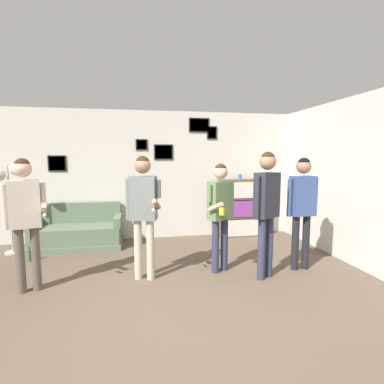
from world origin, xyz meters
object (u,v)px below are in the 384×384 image
at_px(person_spectator_near_bookshelf, 267,200).
at_px(drinking_cup, 240,177).
at_px(bookshelf, 243,208).
at_px(floor_lamp, 8,183).
at_px(person_watcher_holding_cup, 220,206).
at_px(person_player_foreground_center, 143,204).
at_px(couch, 78,232).
at_px(person_player_foreground_left, 25,210).
at_px(bottle_on_floor, 29,255).
at_px(person_spectator_far_right, 302,201).

bearing_deg(person_spectator_near_bookshelf, drinking_cup, 79.62).
xyz_separation_m(bookshelf, floor_lamp, (-4.53, -0.43, 0.66)).
bearing_deg(person_watcher_holding_cup, person_player_foreground_center, -175.73).
bearing_deg(bookshelf, couch, -176.64).
bearing_deg(person_player_foreground_left, bookshelf, 30.31).
relative_size(person_player_foreground_left, person_player_foreground_center, 0.98).
bearing_deg(drinking_cup, bottle_on_floor, -166.82).
relative_size(floor_lamp, person_watcher_holding_cup, 0.99).
height_order(person_player_foreground_center, person_watcher_holding_cup, person_player_foreground_center).
xyz_separation_m(person_watcher_holding_cup, person_spectator_far_right, (1.25, -0.13, 0.06)).
bearing_deg(bottle_on_floor, person_watcher_holding_cup, -18.44).
relative_size(floor_lamp, bottle_on_floor, 6.21).
distance_m(couch, person_spectator_near_bookshelf, 3.72).
bearing_deg(floor_lamp, bottle_on_floor, -49.53).
bearing_deg(person_spectator_near_bookshelf, bookshelf, 77.74).
relative_size(person_player_foreground_center, person_spectator_near_bookshelf, 0.97).
bearing_deg(person_player_foreground_center, person_spectator_far_right, -1.20).
bearing_deg(person_spectator_far_right, couch, 152.62).
bearing_deg(bottle_on_floor, drinking_cup, 13.18).
relative_size(person_watcher_holding_cup, drinking_cup, 14.03).
height_order(bookshelf, person_watcher_holding_cup, person_watcher_holding_cup).
height_order(floor_lamp, person_watcher_holding_cup, person_watcher_holding_cup).
bearing_deg(bottle_on_floor, person_player_foreground_center, -30.13).
bearing_deg(bookshelf, person_watcher_holding_cup, -118.85).
bearing_deg(bookshelf, floor_lamp, -174.62).
xyz_separation_m(floor_lamp, drinking_cup, (4.45, 0.43, 0.03)).
height_order(person_player_foreground_left, person_spectator_far_right, person_spectator_far_right).
bearing_deg(person_spectator_near_bookshelf, bottle_on_floor, 159.28).
distance_m(person_spectator_far_right, drinking_cup, 2.11).
height_order(person_spectator_near_bookshelf, bottle_on_floor, person_spectator_near_bookshelf).
bearing_deg(floor_lamp, couch, 11.71).
height_order(person_watcher_holding_cup, person_spectator_near_bookshelf, person_spectator_near_bookshelf).
bearing_deg(drinking_cup, person_player_foreground_left, -149.15).
height_order(couch, person_spectator_far_right, person_spectator_far_right).
distance_m(person_player_foreground_center, person_watcher_holding_cup, 1.14).
xyz_separation_m(person_spectator_far_right, drinking_cup, (-0.26, 2.08, 0.24)).
relative_size(person_spectator_near_bookshelf, bottle_on_floor, 6.92).
distance_m(person_player_foreground_center, bottle_on_floor, 2.39).
bearing_deg(person_player_foreground_left, drinking_cup, 30.85).
relative_size(bottle_on_floor, drinking_cup, 2.24).
xyz_separation_m(person_player_foreground_left, person_watcher_holding_cup, (2.62, 0.21, -0.06)).
distance_m(person_watcher_holding_cup, person_spectator_far_right, 1.26).
xyz_separation_m(person_spectator_near_bookshelf, person_spectator_far_right, (0.68, 0.22, -0.06)).
height_order(person_player_foreground_center, person_spectator_near_bookshelf, person_spectator_near_bookshelf).
bearing_deg(bookshelf, person_player_foreground_left, -149.69).
xyz_separation_m(couch, person_watcher_holding_cup, (2.38, -1.74, 0.72)).
xyz_separation_m(person_player_foreground_center, person_watcher_holding_cup, (1.14, 0.08, -0.08)).
bearing_deg(drinking_cup, couch, -176.56).
bearing_deg(couch, drinking_cup, 3.44).
bearing_deg(person_watcher_holding_cup, couch, 143.71).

